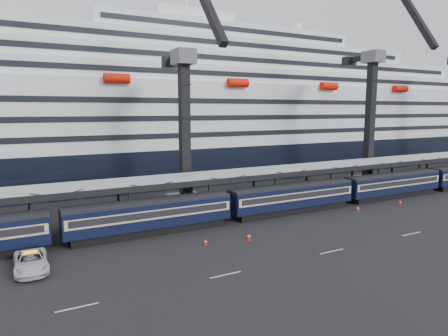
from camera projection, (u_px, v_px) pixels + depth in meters
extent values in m
plane|color=black|center=(394.00, 223.00, 49.60)|extent=(260.00, 260.00, 0.00)
cube|color=beige|center=(77.00, 307.00, 28.34)|extent=(3.00, 0.15, 0.02)
cube|color=beige|center=(225.00, 275.00, 33.95)|extent=(3.00, 0.15, 0.02)
cube|color=beige|center=(332.00, 251.00, 39.56)|extent=(3.00, 0.15, 0.02)
cube|color=beige|center=(412.00, 234.00, 45.18)|extent=(3.00, 0.15, 0.02)
cube|color=black|center=(151.00, 230.00, 45.16)|extent=(17.48, 2.40, 0.90)
cube|color=black|center=(151.00, 214.00, 44.90)|extent=(19.00, 2.80, 2.70)
cube|color=#C9BA8E|center=(151.00, 212.00, 44.86)|extent=(18.62, 2.92, 1.05)
cube|color=black|center=(151.00, 211.00, 44.85)|extent=(17.86, 2.98, 0.70)
cube|color=black|center=(150.00, 201.00, 44.68)|extent=(19.00, 2.50, 0.35)
cube|color=black|center=(292.00, 209.00, 54.51)|extent=(17.48, 2.40, 0.90)
cube|color=black|center=(293.00, 196.00, 54.25)|extent=(19.00, 2.80, 2.70)
cube|color=#C9BA8E|center=(293.00, 194.00, 54.21)|extent=(18.62, 2.92, 1.05)
cube|color=black|center=(293.00, 194.00, 54.20)|extent=(17.86, 2.98, 0.70)
cube|color=black|center=(293.00, 186.00, 54.04)|extent=(19.00, 2.50, 0.35)
cube|color=black|center=(392.00, 195.00, 63.87)|extent=(17.48, 2.40, 0.90)
cube|color=black|center=(393.00, 184.00, 63.61)|extent=(19.00, 2.80, 2.70)
cube|color=#C9BA8E|center=(393.00, 182.00, 63.57)|extent=(18.62, 2.92, 1.05)
cube|color=black|center=(393.00, 182.00, 63.56)|extent=(17.86, 2.98, 0.70)
cube|color=black|center=(394.00, 174.00, 63.39)|extent=(19.00, 2.50, 0.35)
cube|color=#9C9FA4|center=(319.00, 166.00, 61.03)|extent=(130.00, 6.00, 0.25)
cube|color=black|center=(333.00, 171.00, 58.46)|extent=(130.00, 0.25, 0.70)
cube|color=black|center=(306.00, 166.00, 63.69)|extent=(130.00, 0.25, 0.70)
cube|color=black|center=(32.00, 222.00, 40.27)|extent=(0.25, 0.25, 5.40)
cube|color=black|center=(30.00, 210.00, 45.15)|extent=(0.25, 0.25, 5.40)
cube|color=black|center=(130.00, 210.00, 44.95)|extent=(0.25, 0.25, 5.40)
cube|color=black|center=(118.00, 200.00, 49.83)|extent=(0.25, 0.25, 5.40)
cube|color=black|center=(210.00, 201.00, 49.62)|extent=(0.25, 0.25, 5.40)
cube|color=black|center=(192.00, 193.00, 54.51)|extent=(0.25, 0.25, 5.40)
cube|color=black|center=(276.00, 193.00, 54.30)|extent=(0.25, 0.25, 5.40)
cube|color=black|center=(254.00, 186.00, 59.18)|extent=(0.25, 0.25, 5.40)
cube|color=black|center=(331.00, 186.00, 58.98)|extent=(0.25, 0.25, 5.40)
cube|color=black|center=(306.00, 181.00, 63.86)|extent=(0.25, 0.25, 5.40)
cube|color=black|center=(378.00, 181.00, 63.65)|extent=(0.25, 0.25, 5.40)
cube|color=black|center=(352.00, 176.00, 68.54)|extent=(0.25, 0.25, 5.40)
cube|color=black|center=(419.00, 176.00, 68.33)|extent=(0.25, 0.25, 5.40)
cube|color=black|center=(392.00, 172.00, 73.21)|extent=(0.25, 0.25, 5.40)
cube|color=black|center=(427.00, 168.00, 77.89)|extent=(0.25, 0.25, 5.40)
cube|color=black|center=(221.00, 157.00, 89.21)|extent=(200.00, 28.00, 7.00)
cube|color=silver|center=(221.00, 114.00, 87.83)|extent=(190.00, 26.88, 12.00)
cube|color=silver|center=(221.00, 79.00, 86.75)|extent=(160.00, 24.64, 3.00)
cube|color=black|center=(252.00, 75.00, 75.96)|extent=(153.60, 0.12, 0.90)
cube|color=silver|center=(221.00, 65.00, 86.31)|extent=(124.00, 21.84, 3.00)
cube|color=black|center=(248.00, 60.00, 76.75)|extent=(119.04, 0.12, 0.90)
cube|color=silver|center=(221.00, 51.00, 85.88)|extent=(90.00, 19.04, 3.00)
cube|color=black|center=(244.00, 45.00, 77.53)|extent=(86.40, 0.12, 0.90)
cube|color=silver|center=(221.00, 36.00, 85.44)|extent=(56.00, 16.24, 3.00)
cube|color=black|center=(241.00, 30.00, 78.32)|extent=(53.76, 0.12, 0.90)
cube|color=silver|center=(187.00, 20.00, 81.34)|extent=(16.00, 12.00, 2.50)
cylinder|color=silver|center=(296.00, 31.00, 94.37)|extent=(2.80, 2.80, 3.00)
cylinder|color=red|center=(117.00, 78.00, 62.59)|extent=(4.00, 1.60, 1.60)
cylinder|color=red|center=(238.00, 83.00, 72.88)|extent=(4.00, 1.60, 1.60)
cylinder|color=red|center=(329.00, 86.00, 83.17)|extent=(4.00, 1.60, 1.60)
cylinder|color=red|center=(400.00, 89.00, 93.46)|extent=(4.00, 1.60, 1.60)
cube|color=#515359|center=(186.00, 202.00, 56.67)|extent=(4.50, 4.50, 2.00)
cube|color=black|center=(185.00, 131.00, 55.22)|extent=(1.30, 1.30, 18.00)
cube|color=#515359|center=(184.00, 57.00, 53.78)|extent=(2.60, 3.20, 2.00)
cube|color=black|center=(177.00, 59.00, 55.97)|extent=(0.90, 5.04, 0.90)
cube|color=black|center=(170.00, 62.00, 58.20)|extent=(2.20, 1.60, 1.60)
cube|color=#515359|center=(367.00, 182.00, 72.17)|extent=(4.50, 4.50, 2.00)
cube|color=black|center=(370.00, 121.00, 70.58)|extent=(1.30, 1.30, 20.00)
cube|color=#515359|center=(373.00, 57.00, 68.99)|extent=(2.60, 3.20, 2.00)
cube|color=black|center=(361.00, 59.00, 71.43)|extent=(0.90, 5.60, 0.90)
cube|color=black|center=(349.00, 61.00, 73.90)|extent=(2.20, 1.60, 1.60)
imported|color=silver|center=(31.00, 262.00, 34.69)|extent=(2.79, 5.91, 1.63)
cube|color=red|center=(249.00, 240.00, 43.00)|extent=(0.42, 0.42, 0.04)
cone|color=red|center=(249.00, 236.00, 42.94)|extent=(0.35, 0.35, 0.80)
cylinder|color=white|center=(249.00, 236.00, 42.94)|extent=(0.30, 0.30, 0.13)
cube|color=red|center=(206.00, 245.00, 41.46)|extent=(0.36, 0.36, 0.04)
cone|color=red|center=(206.00, 241.00, 41.41)|extent=(0.30, 0.30, 0.68)
cylinder|color=white|center=(206.00, 241.00, 41.41)|extent=(0.26, 0.26, 0.11)
cube|color=red|center=(358.00, 211.00, 55.48)|extent=(0.39, 0.39, 0.04)
cone|color=red|center=(358.00, 208.00, 55.43)|extent=(0.33, 0.33, 0.74)
cylinder|color=white|center=(358.00, 208.00, 55.43)|extent=(0.28, 0.28, 0.12)
cube|color=red|center=(400.00, 205.00, 59.04)|extent=(0.41, 0.41, 0.04)
cone|color=red|center=(400.00, 202.00, 58.98)|extent=(0.35, 0.35, 0.78)
cylinder|color=white|center=(400.00, 202.00, 58.98)|extent=(0.29, 0.29, 0.13)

